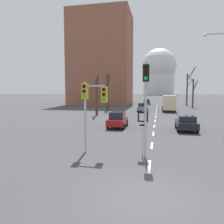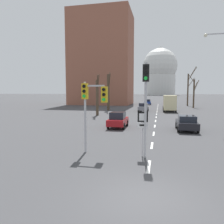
# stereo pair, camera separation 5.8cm
# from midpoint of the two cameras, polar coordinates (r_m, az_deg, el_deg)

# --- Properties ---
(ground_plane) EXTENTS (800.00, 800.00, 0.00)m
(ground_plane) POSITION_cam_midpoint_polar(r_m,az_deg,el_deg) (8.45, 8.58, -21.38)
(ground_plane) COLOR #424244
(lane_stripe_0) EXTENTS (0.16, 2.00, 0.01)m
(lane_stripe_0) POSITION_cam_midpoint_polar(r_m,az_deg,el_deg) (11.61, 9.73, -13.82)
(lane_stripe_0) COLOR silver
(lane_stripe_0) RESTS_ON ground_plane
(lane_stripe_1) EXTENTS (0.16, 2.00, 0.01)m
(lane_stripe_1) POSITION_cam_midpoint_polar(r_m,az_deg,el_deg) (15.93, 10.49, -8.56)
(lane_stripe_1) COLOR silver
(lane_stripe_1) RESTS_ON ground_plane
(lane_stripe_2) EXTENTS (0.16, 2.00, 0.01)m
(lane_stripe_2) POSITION_cam_midpoint_polar(r_m,az_deg,el_deg) (20.32, 10.91, -5.56)
(lane_stripe_2) COLOR silver
(lane_stripe_2) RESTS_ON ground_plane
(lane_stripe_3) EXTENTS (0.16, 2.00, 0.01)m
(lane_stripe_3) POSITION_cam_midpoint_polar(r_m,az_deg,el_deg) (24.76, 11.18, -3.63)
(lane_stripe_3) COLOR silver
(lane_stripe_3) RESTS_ON ground_plane
(lane_stripe_4) EXTENTS (0.16, 2.00, 0.01)m
(lane_stripe_4) POSITION_cam_midpoint_polar(r_m,az_deg,el_deg) (29.21, 11.37, -2.29)
(lane_stripe_4) COLOR silver
(lane_stripe_4) RESTS_ON ground_plane
(lane_stripe_5) EXTENTS (0.16, 2.00, 0.01)m
(lane_stripe_5) POSITION_cam_midpoint_polar(r_m,az_deg,el_deg) (33.68, 11.51, -1.30)
(lane_stripe_5) COLOR silver
(lane_stripe_5) RESTS_ON ground_plane
(lane_stripe_6) EXTENTS (0.16, 2.00, 0.01)m
(lane_stripe_6) POSITION_cam_midpoint_polar(r_m,az_deg,el_deg) (38.15, 11.61, -0.55)
(lane_stripe_6) COLOR silver
(lane_stripe_6) RESTS_ON ground_plane
(lane_stripe_7) EXTENTS (0.16, 2.00, 0.01)m
(lane_stripe_7) POSITION_cam_midpoint_polar(r_m,az_deg,el_deg) (42.63, 11.69, 0.05)
(lane_stripe_7) COLOR silver
(lane_stripe_7) RESTS_ON ground_plane
(lane_stripe_8) EXTENTS (0.16, 2.00, 0.01)m
(lane_stripe_8) POSITION_cam_midpoint_polar(r_m,az_deg,el_deg) (47.12, 11.76, 0.53)
(lane_stripe_8) COLOR silver
(lane_stripe_8) RESTS_ON ground_plane
(lane_stripe_9) EXTENTS (0.16, 2.00, 0.01)m
(lane_stripe_9) POSITION_cam_midpoint_polar(r_m,az_deg,el_deg) (51.61, 11.82, 0.93)
(lane_stripe_9) COLOR silver
(lane_stripe_9) RESTS_ON ground_plane
(lane_stripe_10) EXTENTS (0.16, 2.00, 0.01)m
(lane_stripe_10) POSITION_cam_midpoint_polar(r_m,az_deg,el_deg) (56.09, 11.86, 1.27)
(lane_stripe_10) COLOR silver
(lane_stripe_10) RESTS_ON ground_plane
(lane_stripe_11) EXTENTS (0.16, 2.00, 0.01)m
(lane_stripe_11) POSITION_cam_midpoint_polar(r_m,az_deg,el_deg) (60.58, 11.90, 1.55)
(lane_stripe_11) COLOR silver
(lane_stripe_11) RESTS_ON ground_plane
(lane_stripe_12) EXTENTS (0.16, 2.00, 0.01)m
(lane_stripe_12) POSITION_cam_midpoint_polar(r_m,az_deg,el_deg) (65.08, 11.94, 1.80)
(lane_stripe_12) COLOR silver
(lane_stripe_12) RESTS_ON ground_plane
(lane_stripe_13) EXTENTS (0.16, 2.00, 0.01)m
(lane_stripe_13) POSITION_cam_midpoint_polar(r_m,az_deg,el_deg) (69.57, 11.97, 2.02)
(lane_stripe_13) COLOR silver
(lane_stripe_13) RESTS_ON ground_plane
(traffic_signal_centre_tall) EXTENTS (0.36, 0.34, 5.42)m
(traffic_signal_centre_tall) POSITION_cam_midpoint_polar(r_m,az_deg,el_deg) (12.54, 8.93, 5.11)
(traffic_signal_centre_tall) COLOR #B2B2B7
(traffic_signal_centre_tall) RESTS_ON ground_plane
(traffic_signal_near_left) EXTENTS (1.60, 0.34, 4.41)m
(traffic_signal_near_left) POSITION_cam_midpoint_polar(r_m,az_deg,el_deg) (13.42, -5.16, 3.24)
(traffic_signal_near_left) COLOR #B2B2B7
(traffic_signal_near_left) RESTS_ON ground_plane
(route_sign_post) EXTENTS (0.60, 0.08, 2.69)m
(route_sign_post) POSITION_cam_midpoint_polar(r_m,az_deg,el_deg) (12.86, 8.15, -3.49)
(route_sign_post) COLOR #B2B2B7
(route_sign_post) RESTS_ON ground_plane
(street_lamp_right) EXTENTS (2.51, 0.36, 9.71)m
(street_lamp_right) POSITION_cam_midpoint_polar(r_m,az_deg,el_deg) (25.18, 27.18, 9.45)
(street_lamp_right) COLOR #B2B2B7
(street_lamp_right) RESTS_ON ground_plane
(sedan_near_left) EXTENTS (1.93, 3.90, 1.50)m
(sedan_near_left) POSITION_cam_midpoint_polar(r_m,az_deg,el_deg) (22.57, 19.01, -2.70)
(sedan_near_left) COLOR black
(sedan_near_left) RESTS_ON ground_plane
(sedan_near_right) EXTENTS (1.79, 4.10, 1.60)m
(sedan_near_right) POSITION_cam_midpoint_polar(r_m,az_deg,el_deg) (51.62, 14.70, 1.79)
(sedan_near_right) COLOR silver
(sedan_near_right) RESTS_ON ground_plane
(sedan_mid_centre) EXTENTS (1.80, 3.90, 1.67)m
(sedan_mid_centre) POSITION_cam_midpoint_polar(r_m,az_deg,el_deg) (23.22, 1.64, -2.04)
(sedan_mid_centre) COLOR maroon
(sedan_mid_centre) RESTS_ON ground_plane
(sedan_far_left) EXTENTS (1.93, 4.15, 1.66)m
(sedan_far_left) POSITION_cam_midpoint_polar(r_m,az_deg,el_deg) (43.06, 8.22, 1.28)
(sedan_far_left) COLOR slate
(sedan_far_left) RESTS_ON ground_plane
(sedan_far_right) EXTENTS (1.94, 4.01, 1.62)m
(sedan_far_right) POSITION_cam_midpoint_polar(r_m,az_deg,el_deg) (65.85, 9.31, 2.59)
(sedan_far_right) COLOR navy
(sedan_far_right) RESTS_ON ground_plane
(delivery_truck) EXTENTS (2.44, 7.20, 3.14)m
(delivery_truck) POSITION_cam_midpoint_polar(r_m,az_deg,el_deg) (44.22, 14.81, 2.37)
(delivery_truck) COLOR #333842
(delivery_truck) RESTS_ON ground_plane
(bare_tree_left_near) EXTENTS (1.73, 3.61, 6.48)m
(bare_tree_left_near) POSITION_cam_midpoint_polar(r_m,az_deg,el_deg) (35.26, -3.81, 4.29)
(bare_tree_left_near) COLOR #473828
(bare_tree_left_near) RESTS_ON ground_plane
(bare_tree_right_near) EXTENTS (2.70, 1.29, 8.17)m
(bare_tree_right_near) POSITION_cam_midpoint_polar(r_m,az_deg,el_deg) (55.25, 20.63, 4.81)
(bare_tree_right_near) COLOR #473828
(bare_tree_right_near) RESTS_ON ground_plane
(bare_tree_left_far) EXTENTS (1.96, 5.15, 7.99)m
(bare_tree_left_far) POSITION_cam_midpoint_polar(r_m,az_deg,el_deg) (44.74, -0.92, 5.62)
(bare_tree_left_far) COLOR #473828
(bare_tree_left_far) RESTS_ON ground_plane
(bare_tree_right_far) EXTENTS (2.53, 3.70, 10.56)m
(bare_tree_right_far) POSITION_cam_midpoint_polar(r_m,az_deg,el_deg) (62.93, 19.37, 5.93)
(bare_tree_right_far) COLOR #473828
(bare_tree_right_far) RESTS_ON ground_plane
(capitol_dome) EXTENTS (39.10, 39.10, 55.22)m
(capitol_dome) POSITION_cam_midpoint_polar(r_m,az_deg,el_deg) (262.31, 12.40, 10.18)
(capitol_dome) COLOR silver
(capitol_dome) RESTS_ON ground_plane
(apartment_block_left) EXTENTS (18.00, 14.00, 27.69)m
(apartment_block_left) POSITION_cam_midpoint_polar(r_m,az_deg,el_deg) (69.22, -2.59, 13.60)
(apartment_block_left) COLOR #935642
(apartment_block_left) RESTS_ON ground_plane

